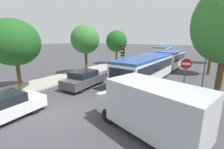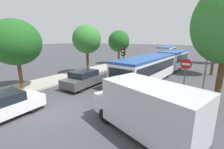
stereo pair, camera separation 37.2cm
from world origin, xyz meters
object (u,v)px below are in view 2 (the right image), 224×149
at_px(white_van, 146,107).
at_px(tree_right_mid, 218,31).
at_px(tree_left_mid, 88,40).
at_px(queued_car_graphite, 85,78).
at_px(queued_car_white, 1,106).
at_px(queued_car_navy, 144,61).
at_px(articulated_bus, 160,63).
at_px(no_entry_sign, 185,73).
at_px(traffic_light, 123,56).
at_px(tree_left_far, 119,41).
at_px(tree_left_near, 17,44).
at_px(queued_car_blue, 124,68).
at_px(city_bus_rear, 167,51).
at_px(tree_right_far, 219,42).
at_px(direction_sign_post, 207,61).

relative_size(white_van, tree_right_mid, 0.81).
bearing_deg(tree_left_mid, queued_car_graphite, -51.41).
distance_m(queued_car_white, queued_car_navy, 19.07).
bearing_deg(queued_car_navy, tree_right_mid, -101.56).
relative_size(articulated_bus, no_entry_sign, 5.82).
relative_size(queued_car_navy, traffic_light, 1.22).
bearing_deg(tree_left_mid, tree_left_far, 95.16).
distance_m(queued_car_white, tree_left_near, 5.67).
height_order(articulated_bus, tree_left_far, tree_left_far).
height_order(queued_car_blue, tree_left_mid, tree_left_mid).
relative_size(articulated_bus, tree_right_mid, 2.48).
height_order(articulated_bus, queued_car_white, articulated_bus).
distance_m(tree_left_near, tree_left_far, 15.13).
relative_size(city_bus_rear, tree_right_far, 2.19).
relative_size(queued_car_navy, tree_left_mid, 0.74).
distance_m(queued_car_navy, direction_sign_post, 12.65).
bearing_deg(queued_car_graphite, no_entry_sign, -79.01).
bearing_deg(tree_left_near, queued_car_navy, 76.85).
bearing_deg(tree_right_mid, queued_car_white, -116.63).
bearing_deg(tree_left_mid, direction_sign_post, -1.02).
bearing_deg(tree_right_mid, queued_car_graphite, -128.94).
bearing_deg(tree_left_near, direction_sign_post, 29.70).
bearing_deg(articulated_bus, traffic_light, -22.07).
xyz_separation_m(city_bus_rear, queued_car_navy, (0.06, -13.58, -0.67)).
bearing_deg(direction_sign_post, no_entry_sign, 53.40).
xyz_separation_m(queued_car_blue, queued_car_navy, (-0.12, 6.46, -0.00)).
xyz_separation_m(queued_car_blue, direction_sign_post, (8.36, -2.74, 1.83)).
height_order(white_van, tree_right_mid, tree_right_mid).
distance_m(queued_car_navy, tree_left_mid, 10.07).
distance_m(articulated_bus, tree_right_mid, 6.86).
bearing_deg(white_van, articulated_bus, -59.57).
relative_size(queued_car_graphite, tree_left_near, 0.76).
relative_size(tree_left_near, tree_left_far, 1.03).
relative_size(white_van, tree_left_near, 0.96).
xyz_separation_m(queued_car_graphite, tree_left_mid, (-2.97, 3.72, 3.20)).
bearing_deg(articulated_bus, queued_car_white, -11.32).
relative_size(queued_car_blue, tree_right_mid, 0.63).
relative_size(queued_car_blue, tree_right_far, 0.81).
bearing_deg(white_van, tree_left_near, 17.32).
bearing_deg(tree_right_mid, tree_left_mid, -148.03).
xyz_separation_m(traffic_light, tree_left_far, (-5.56, 8.23, 1.18)).
xyz_separation_m(direction_sign_post, tree_left_near, (-12.26, -6.99, 1.18)).
distance_m(white_van, tree_left_near, 10.79).
height_order(no_entry_sign, tree_right_far, tree_right_far).
distance_m(queued_car_white, white_van, 7.35).
bearing_deg(tree_left_mid, queued_car_navy, 70.48).
bearing_deg(tree_right_far, tree_right_mid, -92.03).
xyz_separation_m(city_bus_rear, queued_car_white, (0.10, -32.65, -0.69)).
height_order(queued_car_navy, tree_left_far, tree_left_far).
relative_size(queued_car_graphite, no_entry_sign, 1.49).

